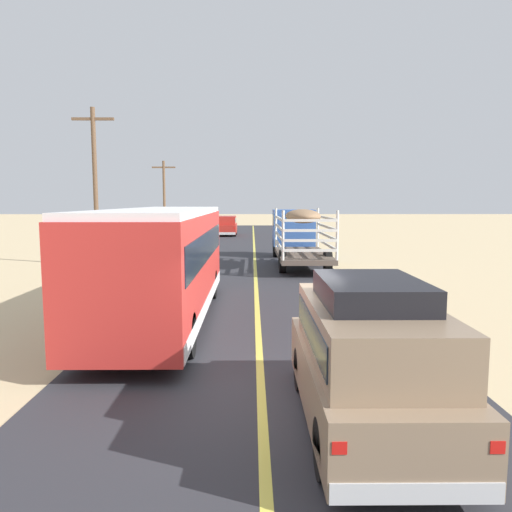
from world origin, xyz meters
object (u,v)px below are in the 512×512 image
at_px(car_far, 227,225).
at_px(power_pole_far, 164,196).
at_px(bus, 163,261).
at_px(livestock_truck, 297,230).
at_px(power_pole_mid, 95,182).
at_px(suv_near, 368,355).

bearing_deg(car_far, power_pole_far, -159.76).
bearing_deg(bus, livestock_truck, 69.96).
bearing_deg(power_pole_mid, car_far, 75.40).
bearing_deg(bus, power_pole_far, 100.13).
height_order(bus, car_far, bus).
xyz_separation_m(suv_near, bus, (-4.26, 6.56, 0.60)).
distance_m(bus, car_far, 34.50).
height_order(suv_near, power_pole_mid, power_pole_mid).
bearing_deg(livestock_truck, bus, -110.04).
distance_m(car_far, power_pole_mid, 23.22).
relative_size(bus, power_pole_far, 1.39).
bearing_deg(bus, car_far, 89.98).
xyz_separation_m(livestock_truck, power_pole_mid, (-10.85, -1.64, 2.65)).
bearing_deg(car_far, bus, -90.02).
bearing_deg(car_far, livestock_truck, -76.20).
height_order(bus, power_pole_far, power_pole_far).
distance_m(livestock_truck, car_far, 21.22).
xyz_separation_m(suv_near, power_pole_far, (-10.04, 38.92, 2.73)).
bearing_deg(power_pole_mid, bus, -64.77).
relative_size(livestock_truck, power_pole_mid, 1.17).
bearing_deg(power_pole_mid, livestock_truck, 8.60).
xyz_separation_m(bus, power_pole_far, (-5.78, 32.36, 2.13)).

